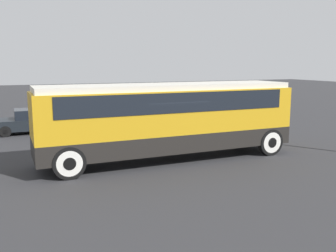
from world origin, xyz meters
The scene contains 4 objects.
ground_plane centered at (0.00, 0.00, 0.00)m, with size 120.00×120.00×0.00m, color #2D2D30.
tour_bus centered at (0.10, 0.00, 1.90)m, with size 10.59×2.50×3.13m.
parked_car_near centered at (1.43, 4.69, 0.70)m, with size 4.56×1.81×1.36m.
parked_car_mid centered at (-4.27, 8.74, 0.68)m, with size 4.72×1.90×1.36m.
Camera 1 is at (-6.05, -13.84, 3.95)m, focal length 40.00 mm.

